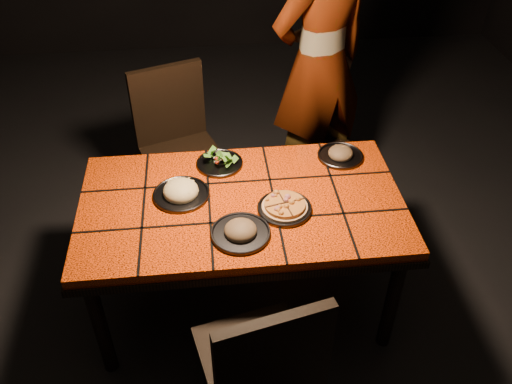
{
  "coord_description": "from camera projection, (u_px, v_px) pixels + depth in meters",
  "views": [
    {
      "loc": [
        -0.15,
        -2.04,
        2.48
      ],
      "look_at": [
        0.07,
        -0.03,
        0.82
      ],
      "focal_mm": 38.0,
      "sensor_mm": 36.0,
      "label": 1
    }
  ],
  "objects": [
    {
      "name": "plate_pasta",
      "position": [
        181.0,
        192.0,
        2.69
      ],
      "size": [
        0.28,
        0.28,
        0.09
      ],
      "color": "#333237",
      "rests_on": "dining_table"
    },
    {
      "name": "plate_pizza",
      "position": [
        285.0,
        207.0,
        2.61
      ],
      "size": [
        0.27,
        0.27,
        0.04
      ],
      "color": "#333237",
      "rests_on": "dining_table"
    },
    {
      "name": "plate_salad",
      "position": [
        219.0,
        161.0,
        2.89
      ],
      "size": [
        0.25,
        0.25,
        0.07
      ],
      "color": "#333237",
      "rests_on": "dining_table"
    },
    {
      "name": "room_shell",
      "position": [
        238.0,
        60.0,
        2.2
      ],
      "size": [
        6.04,
        7.04,
        3.08
      ],
      "color": "black",
      "rests_on": "ground"
    },
    {
      "name": "diner",
      "position": [
        320.0,
        64.0,
        3.38
      ],
      "size": [
        0.83,
        0.71,
        1.92
      ],
      "primitive_type": "imported",
      "rotation": [
        0.0,
        0.0,
        3.56
      ],
      "color": "brown",
      "rests_on": "ground"
    },
    {
      "name": "chair_near",
      "position": [
        263.0,
        364.0,
        2.17
      ],
      "size": [
        0.54,
        0.54,
        1.0
      ],
      "rotation": [
        0.0,
        0.0,
        3.37
      ],
      "color": "black",
      "rests_on": "ground"
    },
    {
      "name": "plate_mushroom_b",
      "position": [
        341.0,
        154.0,
        2.95
      ],
      "size": [
        0.25,
        0.25,
        0.08
      ],
      "color": "#333237",
      "rests_on": "dining_table"
    },
    {
      "name": "dining_table",
      "position": [
        242.0,
        212.0,
        2.73
      ],
      "size": [
        1.62,
        0.92,
        0.75
      ],
      "color": "#F54407",
      "rests_on": "ground"
    },
    {
      "name": "chair_far_right",
      "position": [
        319.0,
        124.0,
        3.72
      ],
      "size": [
        0.39,
        0.39,
        0.85
      ],
      "rotation": [
        0.0,
        0.0,
        0.03
      ],
      "color": "black",
      "rests_on": "ground"
    },
    {
      "name": "plate_mushroom_a",
      "position": [
        241.0,
        231.0,
        2.48
      ],
      "size": [
        0.28,
        0.28,
        0.09
      ],
      "color": "#333237",
      "rests_on": "dining_table"
    },
    {
      "name": "chair_far_left",
      "position": [
        177.0,
        138.0,
        3.41
      ],
      "size": [
        0.59,
        0.59,
        1.02
      ],
      "rotation": [
        0.0,
        0.0,
        0.34
      ],
      "color": "black",
      "rests_on": "ground"
    }
  ]
}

